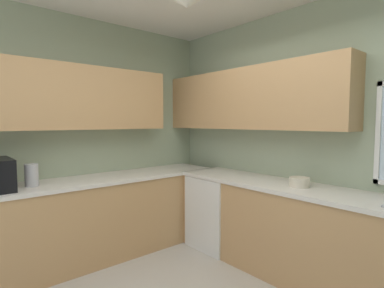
% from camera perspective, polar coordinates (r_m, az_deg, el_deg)
% --- Properties ---
extents(room_shell, '(4.15, 3.55, 2.81)m').
position_cam_1_polar(room_shell, '(2.59, 2.73, 10.51)').
color(room_shell, '#9EAD8E').
rests_on(room_shell, ground_plane).
extents(counter_run_left, '(0.65, 3.16, 0.91)m').
position_cam_1_polar(counter_run_left, '(3.62, -18.86, -13.36)').
color(counter_run_left, tan).
rests_on(counter_run_left, ground_plane).
extents(counter_run_back, '(3.24, 0.65, 0.91)m').
position_cam_1_polar(counter_run_back, '(3.15, 22.79, -16.17)').
color(counter_run_back, tan).
rests_on(counter_run_back, ground_plane).
extents(dishwasher, '(0.60, 0.60, 0.87)m').
position_cam_1_polar(dishwasher, '(3.83, 5.13, -12.55)').
color(dishwasher, white).
rests_on(dishwasher, ground_plane).
extents(kettle, '(0.12, 0.12, 0.22)m').
position_cam_1_polar(kettle, '(3.32, -28.10, -5.22)').
color(kettle, '#B7B7BC').
rests_on(kettle, counter_run_left).
extents(bowl, '(0.19, 0.19, 0.09)m').
position_cam_1_polar(bowl, '(3.11, 19.69, -6.79)').
color(bowl, beige).
rests_on(bowl, counter_run_back).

